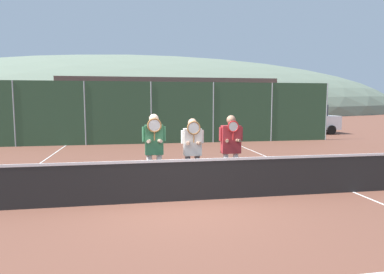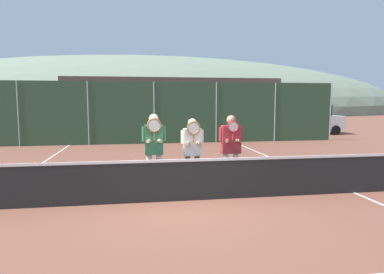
% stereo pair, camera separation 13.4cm
% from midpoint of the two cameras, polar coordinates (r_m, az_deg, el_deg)
% --- Properties ---
extents(ground_plane, '(120.00, 120.00, 0.00)m').
position_cam_midpoint_polar(ground_plane, '(7.45, -1.60, -10.62)').
color(ground_plane, brown).
extents(hill_distant, '(105.99, 58.88, 20.61)m').
position_cam_midpoint_polar(hill_distant, '(68.07, -8.46, 4.17)').
color(hill_distant, slate).
rests_on(hill_distant, ground_plane).
extents(clubhouse_building, '(14.89, 5.50, 3.70)m').
position_cam_midpoint_polar(clubhouse_building, '(25.73, -3.32, 5.44)').
color(clubhouse_building, beige).
rests_on(clubhouse_building, ground_plane).
extents(fence_back, '(19.12, 0.06, 3.09)m').
position_cam_midpoint_polar(fence_back, '(17.17, -6.09, 4.03)').
color(fence_back, gray).
rests_on(fence_back, ground_plane).
extents(tennis_net, '(11.05, 0.09, 1.01)m').
position_cam_midpoint_polar(tennis_net, '(7.33, -1.61, -7.10)').
color(tennis_net, gray).
rests_on(tennis_net, ground_plane).
extents(court_line_left_sideline, '(0.05, 16.00, 0.01)m').
position_cam_midpoint_polar(court_line_left_sideline, '(10.78, -26.27, -6.00)').
color(court_line_left_sideline, white).
rests_on(court_line_left_sideline, ground_plane).
extents(court_line_right_sideline, '(0.05, 16.00, 0.01)m').
position_cam_midpoint_polar(court_line_right_sideline, '(11.48, 17.16, -4.94)').
color(court_line_right_sideline, white).
rests_on(court_line_right_sideline, ground_plane).
extents(player_leftmost, '(0.56, 0.34, 1.83)m').
position_cam_midpoint_polar(player_leftmost, '(8.07, -5.89, -1.41)').
color(player_leftmost, white).
rests_on(player_leftmost, ground_plane).
extents(player_center_left, '(0.56, 0.34, 1.72)m').
position_cam_midpoint_polar(player_center_left, '(8.24, 0.53, -1.72)').
color(player_center_left, '#56565B').
rests_on(player_center_left, ground_plane).
extents(player_center_right, '(0.60, 0.34, 1.79)m').
position_cam_midpoint_polar(player_center_right, '(8.42, 6.97, -1.29)').
color(player_center_right, white).
rests_on(player_center_right, ground_plane).
extents(car_far_left, '(4.14, 2.05, 1.65)m').
position_cam_midpoint_polar(car_far_left, '(20.57, -20.13, 2.10)').
color(car_far_left, black).
rests_on(car_far_left, ground_plane).
extents(car_left_of_center, '(4.20, 2.00, 1.69)m').
position_cam_midpoint_polar(car_left_of_center, '(20.73, -6.69, 2.49)').
color(car_left_of_center, '#B2B7BC').
rests_on(car_left_of_center, ground_plane).
extents(car_center, '(4.70, 2.01, 1.86)m').
position_cam_midpoint_polar(car_center, '(21.47, 7.02, 2.80)').
color(car_center, '#285638').
rests_on(car_center, ground_plane).
extents(car_right_of_center, '(4.18, 1.98, 1.89)m').
position_cam_midpoint_polar(car_right_of_center, '(23.41, 19.03, 2.81)').
color(car_right_of_center, silver).
rests_on(car_right_of_center, ground_plane).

